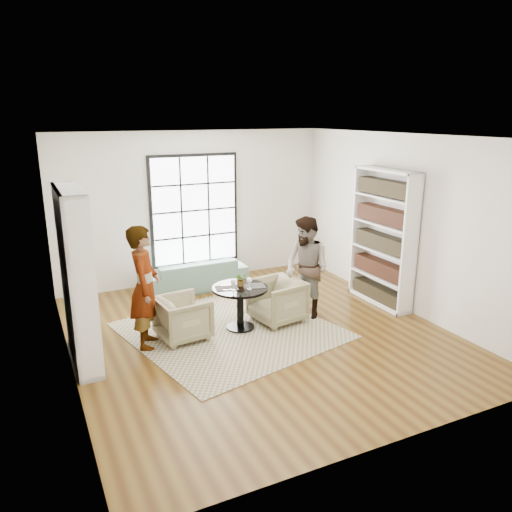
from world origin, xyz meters
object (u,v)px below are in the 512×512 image
person_right (307,268)px  flower_centerpiece (241,279)px  wine_glass_left (233,282)px  pedestal_table (240,299)px  person_left (145,287)px  wine_glass_right (249,281)px  sofa (194,274)px  armchair_left (183,318)px  armchair_right (277,301)px

person_right → flower_centerpiece: (-1.18, 0.03, -0.04)m
wine_glass_left → pedestal_table: bearing=30.6°
person_right → flower_centerpiece: 1.18m
person_left → flower_centerpiece: bearing=-70.4°
flower_centerpiece → pedestal_table: bearing=-128.6°
pedestal_table → wine_glass_right: (0.09, -0.16, 0.33)m
person_right → wine_glass_left: bearing=-101.8°
sofa → flower_centerpiece: bearing=90.8°
pedestal_table → wine_glass_right: size_ratio=4.46×
sofa → wine_glass_right: 2.36m
person_left → flower_centerpiece: (1.51, 0.01, -0.10)m
pedestal_table → armchair_left: (-0.93, 0.04, -0.17)m
armchair_right → sofa: bearing=-170.9°
sofa → person_right: person_right is taller
armchair_right → person_right: size_ratio=0.46×
armchair_right → person_left: 2.21m
pedestal_table → armchair_left: bearing=177.4°
person_left → flower_centerpiece: size_ratio=8.36×
pedestal_table → person_right: 1.26m
sofa → person_right: bearing=119.3°
armchair_left → person_left: bearing=83.3°
wine_glass_left → wine_glass_right: bearing=-15.2°
person_left → wine_glass_left: size_ratio=9.79×
armchair_left → wine_glass_right: 1.15m
armchair_left → person_left: size_ratio=0.40×
pedestal_table → wine_glass_left: wine_glass_left is taller
person_left → armchair_right: bearing=-71.3°
armchair_left → person_right: size_ratio=0.43×
sofa → person_left: size_ratio=1.10×
pedestal_table → armchair_left: size_ratio=1.19×
armchair_right → person_right: (0.55, 0.00, 0.49)m
armchair_left → wine_glass_left: size_ratio=3.96×
pedestal_table → wine_glass_right: bearing=-60.5°
person_right → wine_glass_right: 1.14m
pedestal_table → armchair_right: bearing=1.4°
wine_glass_left → wine_glass_right: (0.24, -0.07, 0.01)m
pedestal_table → armchair_right: (0.67, 0.02, -0.15)m
wine_glass_right → sofa: bearing=93.2°
sofa → armchair_right: size_ratio=2.57×
sofa → person_left: 2.61m
armchair_right → armchair_left: bearing=-100.3°
sofa → person_left: person_left is taller
sofa → flower_centerpiece: size_ratio=9.22×
wine_glass_left → flower_centerpiece: 0.24m
pedestal_table → person_right: size_ratio=0.52×
sofa → armchair_right: 2.23m
pedestal_table → wine_glass_left: size_ratio=4.72×
armchair_right → person_right: bearing=80.7°
armchair_right → person_left: bearing=-100.0°
person_right → wine_glass_right: person_right is taller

